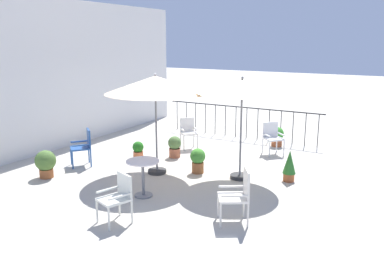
% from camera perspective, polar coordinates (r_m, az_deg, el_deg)
% --- Properties ---
extents(ground_plane, '(60.00, 60.00, 0.00)m').
position_cam_1_polar(ground_plane, '(9.79, -1.35, -5.89)').
color(ground_plane, '#B5AD9F').
extents(villa_facade, '(10.97, 0.30, 4.24)m').
position_cam_1_polar(villa_facade, '(12.06, -18.96, 7.25)').
color(villa_facade, silver).
rests_on(villa_facade, ground).
extents(terrace_railing, '(0.03, 5.24, 1.01)m').
position_cam_1_polar(terrace_railing, '(12.79, 7.13, 1.61)').
color(terrace_railing, black).
rests_on(terrace_railing, ground).
extents(patio_umbrella_0, '(2.32, 2.32, 2.37)m').
position_cam_1_polar(patio_umbrella_0, '(9.07, -5.31, 6.14)').
color(patio_umbrella_0, '#2D2D2D').
rests_on(patio_umbrella_0, ground).
extents(patio_umbrella_1, '(2.02, 2.02, 2.33)m').
position_cam_1_polar(patio_umbrella_1, '(8.73, 7.24, 5.83)').
color(patio_umbrella_1, '#2D2D2D').
rests_on(patio_umbrella_1, ground).
extents(cafe_table_0, '(0.67, 0.67, 0.75)m').
position_cam_1_polar(cafe_table_0, '(8.04, -7.10, -6.28)').
color(cafe_table_0, white).
rests_on(cafe_table_0, ground).
extents(patio_chair_0, '(0.66, 0.66, 0.88)m').
position_cam_1_polar(patio_chair_0, '(11.13, 11.51, -1.11)').
color(patio_chair_0, silver).
rests_on(patio_chair_0, ground).
extents(patio_chair_1, '(0.60, 0.58, 0.85)m').
position_cam_1_polar(patio_chair_1, '(7.03, -10.65, -9.48)').
color(patio_chair_1, silver).
rests_on(patio_chair_1, ground).
extents(patio_chair_2, '(0.67, 0.68, 0.96)m').
position_cam_1_polar(patio_chair_2, '(6.93, 6.71, -9.23)').
color(patio_chair_2, silver).
rests_on(patio_chair_2, ground).
extents(patio_chair_3, '(0.61, 0.61, 0.89)m').
position_cam_1_polar(patio_chair_3, '(11.46, -0.54, -0.37)').
color(patio_chair_3, silver).
rests_on(patio_chair_3, ground).
extents(patio_chair_4, '(0.65, 0.64, 0.92)m').
position_cam_1_polar(patio_chair_4, '(10.27, -15.37, -2.37)').
color(patio_chair_4, '#255096').
rests_on(patio_chair_4, ground).
extents(potted_plant_0, '(0.47, 0.47, 0.64)m').
position_cam_1_polar(potted_plant_0, '(9.68, -20.37, -4.70)').
color(potted_plant_0, '#9B542D').
rests_on(potted_plant_0, ground).
extents(potted_plant_1, '(0.37, 0.37, 0.60)m').
position_cam_1_polar(potted_plant_1, '(9.41, 0.84, -4.57)').
color(potted_plant_1, brown).
rests_on(potted_plant_1, ground).
extents(potted_plant_2, '(0.30, 0.30, 0.45)m').
position_cam_1_polar(potted_plant_2, '(10.71, -7.78, -3.09)').
color(potted_plant_2, '#D16C3F').
rests_on(potted_plant_2, ground).
extents(potted_plant_3, '(0.40, 0.40, 0.59)m').
position_cam_1_polar(potted_plant_3, '(12.01, 12.16, -1.11)').
color(potted_plant_3, '#9C4D2C').
rests_on(potted_plant_3, ground).
extents(potted_plant_4, '(0.36, 0.36, 0.58)m').
position_cam_1_polar(potted_plant_4, '(10.65, -2.51, -2.59)').
color(potted_plant_4, '#9B553B').
rests_on(potted_plant_4, ground).
extents(potted_plant_5, '(0.29, 0.29, 0.72)m').
position_cam_1_polar(potted_plant_5, '(9.11, 13.87, -5.23)').
color(potted_plant_5, '#A0522C').
rests_on(potted_plant_5, ground).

